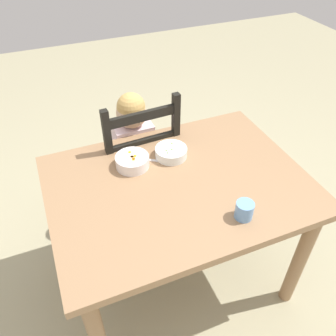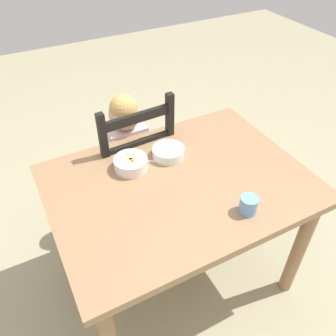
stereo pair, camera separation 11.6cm
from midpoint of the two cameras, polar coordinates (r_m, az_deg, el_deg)
name	(u,v)px [view 2 (the right image)]	position (r m, az deg, el deg)	size (l,w,h in m)	color
ground_plane	(177,273)	(2.20, -0.12, -17.01)	(8.00, 8.00, 0.00)	tan
dining_table	(179,199)	(1.69, -0.15, -5.14)	(1.20, 0.88, 0.76)	#98724F
dining_chair	(131,170)	(2.12, -7.63, -0.45)	(0.44, 0.44, 1.01)	black
child_figure	(129,149)	(2.02, -8.06, 3.03)	(0.32, 0.31, 0.97)	silver
bowl_of_peas	(168,152)	(1.74, -1.86, 2.60)	(0.16, 0.16, 0.05)	white
bowl_of_carrots	(131,163)	(1.68, -8.12, 0.73)	(0.16, 0.16, 0.06)	white
spoon	(141,161)	(1.73, -6.39, 1.16)	(0.13, 0.09, 0.01)	silver
drinking_cup	(248,205)	(1.48, 10.93, -6.04)	(0.08, 0.08, 0.08)	#6CA1DB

